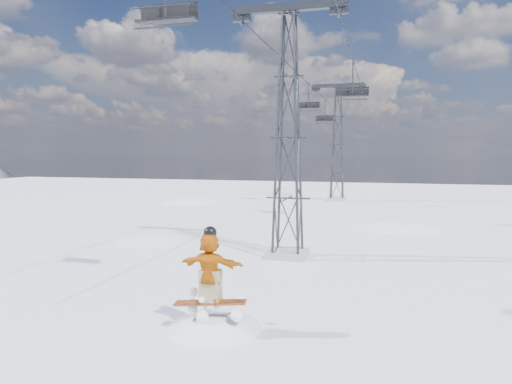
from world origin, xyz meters
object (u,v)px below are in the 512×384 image
lift_tower_far (337,145)px  lift_chair_near (167,14)px  lift_tower_near (288,139)px  snowboarder_jump (215,384)px

lift_tower_far → lift_chair_near: bearing=-93.9°
lift_tower_far → lift_tower_near: bearing=-90.0°
lift_tower_near → lift_chair_near: lift_tower_near is taller
lift_tower_far → snowboarder_jump: bearing=-90.5°
lift_tower_far → lift_chair_near: (-2.20, -32.64, 3.52)m
lift_tower_far → snowboarder_jump: 34.69m
lift_chair_near → snowboarder_jump: bearing=-34.6°
lift_tower_near → snowboarder_jump: lift_tower_near is taller
snowboarder_jump → lift_chair_near: size_ratio=2.94×
snowboarder_jump → lift_chair_near: lift_chair_near is taller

